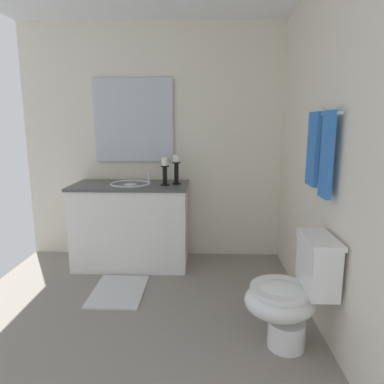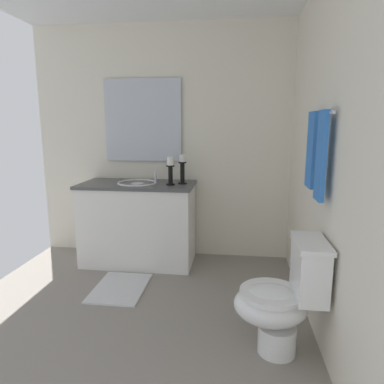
{
  "view_description": "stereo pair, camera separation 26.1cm",
  "coord_description": "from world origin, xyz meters",
  "px_view_note": "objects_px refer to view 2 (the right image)",
  "views": [
    {
      "loc": [
        2.39,
        0.53,
        1.42
      ],
      "look_at": [
        -0.39,
        0.44,
        0.88
      ],
      "focal_mm": 32.36,
      "sensor_mm": 36.0,
      "label": 1
    },
    {
      "loc": [
        2.37,
        0.79,
        1.42
      ],
      "look_at": [
        -0.39,
        0.44,
        0.88
      ],
      "focal_mm": 32.36,
      "sensor_mm": 36.0,
      "label": 2
    }
  ],
  "objects_px": {
    "candle_holder_short": "(170,170)",
    "bath_mat": "(120,288)",
    "toilet": "(282,299)",
    "vanity_cabinet": "(138,223)",
    "sink_basin": "(137,187)",
    "towel_near_vanity": "(312,150)",
    "mirror": "(143,120)",
    "towel_bar": "(322,114)",
    "towel_center": "(321,156)",
    "candle_holder_tall": "(182,169)"
  },
  "relations": [
    {
      "from": "candle_holder_short",
      "to": "bath_mat",
      "type": "distance_m",
      "value": 1.19
    },
    {
      "from": "candle_holder_short",
      "to": "toilet",
      "type": "height_order",
      "value": "candle_holder_short"
    },
    {
      "from": "vanity_cabinet",
      "to": "sink_basin",
      "type": "height_order",
      "value": "sink_basin"
    },
    {
      "from": "towel_near_vanity",
      "to": "bath_mat",
      "type": "bearing_deg",
      "value": -101.27
    },
    {
      "from": "mirror",
      "to": "towel_bar",
      "type": "distance_m",
      "value": 2.02
    },
    {
      "from": "vanity_cabinet",
      "to": "sink_basin",
      "type": "bearing_deg",
      "value": 90.0
    },
    {
      "from": "mirror",
      "to": "candle_holder_short",
      "type": "xyz_separation_m",
      "value": [
        0.33,
        0.35,
        -0.48
      ]
    },
    {
      "from": "vanity_cabinet",
      "to": "candle_holder_short",
      "type": "distance_m",
      "value": 0.67
    },
    {
      "from": "vanity_cabinet",
      "to": "towel_center",
      "type": "relative_size",
      "value": 2.14
    },
    {
      "from": "towel_bar",
      "to": "candle_holder_tall",
      "type": "bearing_deg",
      "value": -135.98
    },
    {
      "from": "sink_basin",
      "to": "candle_holder_tall",
      "type": "height_order",
      "value": "candle_holder_tall"
    },
    {
      "from": "towel_bar",
      "to": "candle_holder_short",
      "type": "bearing_deg",
      "value": -131.17
    },
    {
      "from": "towel_near_vanity",
      "to": "vanity_cabinet",
      "type": "bearing_deg",
      "value": -121.7
    },
    {
      "from": "toilet",
      "to": "vanity_cabinet",
      "type": "bearing_deg",
      "value": -135.9
    },
    {
      "from": "candle_holder_short",
      "to": "toilet",
      "type": "xyz_separation_m",
      "value": [
        1.28,
        0.94,
        -0.62
      ]
    },
    {
      "from": "toilet",
      "to": "towel_center",
      "type": "relative_size",
      "value": 1.38
    },
    {
      "from": "towel_near_vanity",
      "to": "toilet",
      "type": "bearing_deg",
      "value": -26.56
    },
    {
      "from": "mirror",
      "to": "sink_basin",
      "type": "bearing_deg",
      "value": 0.2
    },
    {
      "from": "sink_basin",
      "to": "mirror",
      "type": "distance_m",
      "value": 0.72
    },
    {
      "from": "bath_mat",
      "to": "candle_holder_short",
      "type": "bearing_deg",
      "value": 148.42
    },
    {
      "from": "towel_bar",
      "to": "towel_center",
      "type": "distance_m",
      "value": 0.29
    },
    {
      "from": "vanity_cabinet",
      "to": "mirror",
      "type": "xyz_separation_m",
      "value": [
        -0.28,
        0.0,
        1.05
      ]
    },
    {
      "from": "towel_bar",
      "to": "towel_center",
      "type": "xyz_separation_m",
      "value": [
        0.14,
        -0.02,
        -0.25
      ]
    },
    {
      "from": "toilet",
      "to": "sink_basin",
      "type": "bearing_deg",
      "value": -135.92
    },
    {
      "from": "toilet",
      "to": "bath_mat",
      "type": "bearing_deg",
      "value": -118.7
    },
    {
      "from": "towel_center",
      "to": "towel_bar",
      "type": "bearing_deg",
      "value": 172.65
    },
    {
      "from": "toilet",
      "to": "towel_center",
      "type": "height_order",
      "value": "towel_center"
    },
    {
      "from": "vanity_cabinet",
      "to": "candle_holder_tall",
      "type": "height_order",
      "value": "candle_holder_tall"
    },
    {
      "from": "mirror",
      "to": "towel_bar",
      "type": "xyz_separation_m",
      "value": [
        1.34,
        1.51,
        0.02
      ]
    },
    {
      "from": "towel_center",
      "to": "mirror",
      "type": "bearing_deg",
      "value": -134.76
    },
    {
      "from": "bath_mat",
      "to": "candle_holder_tall",
      "type": "bearing_deg",
      "value": 144.73
    },
    {
      "from": "candle_holder_tall",
      "to": "towel_bar",
      "type": "relative_size",
      "value": 0.52
    },
    {
      "from": "bath_mat",
      "to": "vanity_cabinet",
      "type": "bearing_deg",
      "value": -180.0
    },
    {
      "from": "vanity_cabinet",
      "to": "mirror",
      "type": "relative_size",
      "value": 1.36
    },
    {
      "from": "towel_center",
      "to": "vanity_cabinet",
      "type": "bearing_deg",
      "value": -128.81
    },
    {
      "from": "towel_bar",
      "to": "bath_mat",
      "type": "height_order",
      "value": "towel_bar"
    },
    {
      "from": "vanity_cabinet",
      "to": "towel_center",
      "type": "xyz_separation_m",
      "value": [
        1.2,
        1.49,
        0.82
      ]
    },
    {
      "from": "sink_basin",
      "to": "bath_mat",
      "type": "height_order",
      "value": "sink_basin"
    },
    {
      "from": "vanity_cabinet",
      "to": "bath_mat",
      "type": "bearing_deg",
      "value": 0.0
    },
    {
      "from": "candle_holder_tall",
      "to": "candle_holder_short",
      "type": "bearing_deg",
      "value": -54.76
    },
    {
      "from": "candle_holder_short",
      "to": "towel_center",
      "type": "relative_size",
      "value": 0.5
    },
    {
      "from": "sink_basin",
      "to": "toilet",
      "type": "bearing_deg",
      "value": 44.08
    },
    {
      "from": "vanity_cabinet",
      "to": "towel_near_vanity",
      "type": "bearing_deg",
      "value": 58.3
    },
    {
      "from": "towel_near_vanity",
      "to": "bath_mat",
      "type": "distance_m",
      "value": 1.97
    },
    {
      "from": "towel_bar",
      "to": "towel_near_vanity",
      "type": "height_order",
      "value": "towel_near_vanity"
    },
    {
      "from": "candle_holder_short",
      "to": "mirror",
      "type": "bearing_deg",
      "value": -132.94
    },
    {
      "from": "vanity_cabinet",
      "to": "towel_near_vanity",
      "type": "xyz_separation_m",
      "value": [
        0.92,
        1.49,
        0.83
      ]
    },
    {
      "from": "towel_bar",
      "to": "towel_near_vanity",
      "type": "xyz_separation_m",
      "value": [
        -0.14,
        -0.02,
        -0.24
      ]
    },
    {
      "from": "towel_near_vanity",
      "to": "towel_bar",
      "type": "bearing_deg",
      "value": 7.35
    },
    {
      "from": "bath_mat",
      "to": "towel_bar",
      "type": "bearing_deg",
      "value": 73.87
    }
  ]
}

